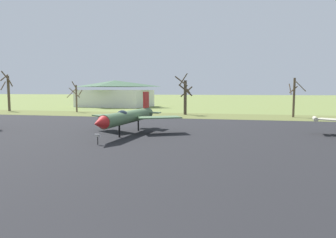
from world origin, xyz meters
name	(u,v)px	position (x,y,z in m)	size (l,w,h in m)	color
asphalt_apron	(188,155)	(0.00, 17.12, 0.03)	(109.34, 57.06, 0.05)	black
grass_verge_strip	(218,116)	(0.00, 51.65, 0.03)	(169.34, 12.00, 0.06)	#5E6532
jet_fighter_rear_center	(128,117)	(-8.18, 26.28, 2.01)	(11.34, 14.26, 4.72)	#4C6B47
info_placard_rear_center	(98,138)	(-8.56, 19.46, 0.64)	(0.48, 0.32, 1.05)	black
bare_tree_far_left	(8,91)	(-48.29, 54.68, 4.76)	(2.67, 2.75, 9.29)	brown
bare_tree_left_of_center	(76,96)	(-31.46, 55.59, 3.54)	(3.18, 3.17, 6.86)	brown
bare_tree_center	(185,95)	(-6.58, 53.67, 4.01)	(3.62, 3.37, 8.30)	#42382D
bare_tree_right_of_center	(294,96)	(13.35, 52.55, 3.80)	(2.82, 2.72, 7.08)	brown
visitor_building	(115,94)	(-32.00, 78.76, 3.76)	(22.13, 15.91, 7.76)	silver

